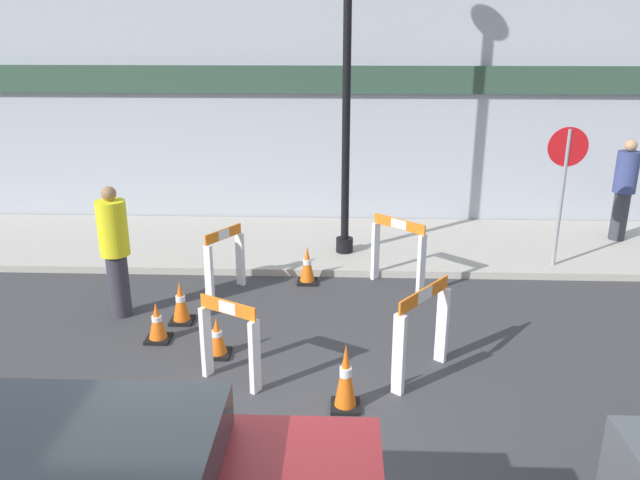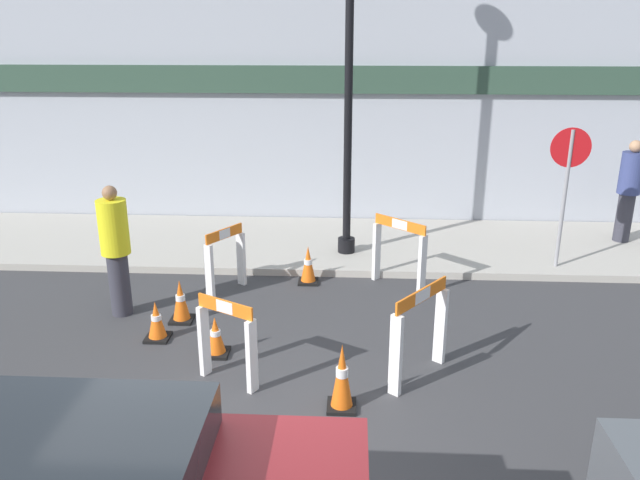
{
  "view_description": "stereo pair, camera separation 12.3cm",
  "coord_description": "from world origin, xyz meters",
  "px_view_note": "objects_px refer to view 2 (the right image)",
  "views": [
    {
      "loc": [
        0.73,
        -4.57,
        3.7
      ],
      "look_at": [
        0.43,
        3.36,
        1.0
      ],
      "focal_mm": 35.0,
      "sensor_mm": 36.0,
      "label": 1
    },
    {
      "loc": [
        0.85,
        -4.56,
        3.7
      ],
      "look_at": [
        0.43,
        3.36,
        1.0
      ],
      "focal_mm": 35.0,
      "sensor_mm": 36.0,
      "label": 2
    }
  ],
  "objects_px": {
    "streetlamp_post": "(350,15)",
    "stop_sign": "(567,175)",
    "person_pedestrian": "(629,188)",
    "person_worker": "(116,247)"
  },
  "relations": [
    {
      "from": "streetlamp_post",
      "to": "person_pedestrian",
      "type": "relative_size",
      "value": 3.32
    },
    {
      "from": "stop_sign",
      "to": "person_worker",
      "type": "relative_size",
      "value": 1.22
    },
    {
      "from": "streetlamp_post",
      "to": "stop_sign",
      "type": "relative_size",
      "value": 2.71
    },
    {
      "from": "streetlamp_post",
      "to": "person_pedestrian",
      "type": "height_order",
      "value": "streetlamp_post"
    },
    {
      "from": "person_worker",
      "to": "person_pedestrian",
      "type": "bearing_deg",
      "value": 25.67
    },
    {
      "from": "stop_sign",
      "to": "person_worker",
      "type": "bearing_deg",
      "value": 17.91
    },
    {
      "from": "person_worker",
      "to": "stop_sign",
      "type": "bearing_deg",
      "value": 19.86
    },
    {
      "from": "stop_sign",
      "to": "person_pedestrian",
      "type": "relative_size",
      "value": 1.23
    },
    {
      "from": "stop_sign",
      "to": "person_pedestrian",
      "type": "height_order",
      "value": "stop_sign"
    },
    {
      "from": "streetlamp_post",
      "to": "person_pedestrian",
      "type": "bearing_deg",
      "value": 9.89
    }
  ]
}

